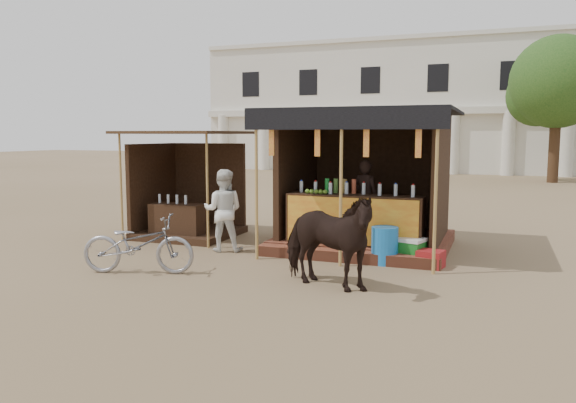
# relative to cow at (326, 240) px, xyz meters

# --- Properties ---
(ground) EXTENTS (120.00, 120.00, 0.00)m
(ground) POSITION_rel_cow_xyz_m (-1.18, -0.10, -0.73)
(ground) COLOR #846B4C
(ground) RESTS_ON ground
(main_stall) EXTENTS (3.60, 3.61, 2.78)m
(main_stall) POSITION_rel_cow_xyz_m (-0.18, 3.26, 0.29)
(main_stall) COLOR brown
(main_stall) RESTS_ON ground
(secondary_stall) EXTENTS (2.40, 2.40, 2.38)m
(secondary_stall) POSITION_rel_cow_xyz_m (-4.35, 3.14, 0.12)
(secondary_stall) COLOR #392214
(secondary_stall) RESTS_ON ground
(cow) EXTENTS (1.89, 1.27, 1.47)m
(cow) POSITION_rel_cow_xyz_m (0.00, 0.00, 0.00)
(cow) COLOR black
(cow) RESTS_ON ground
(motorbike) EXTENTS (1.98, 1.17, 0.98)m
(motorbike) POSITION_rel_cow_xyz_m (-3.19, -0.22, -0.24)
(motorbike) COLOR gray
(motorbike) RESTS_ON ground
(bystander) EXTENTS (0.93, 0.81, 1.63)m
(bystander) POSITION_rel_cow_xyz_m (-2.70, 1.90, 0.08)
(bystander) COLOR white
(bystander) RESTS_ON ground
(blue_barrel) EXTENTS (0.55, 0.55, 0.67)m
(blue_barrel) POSITION_rel_cow_xyz_m (0.52, 1.90, -0.40)
(blue_barrel) COLOR blue
(blue_barrel) RESTS_ON ground
(red_crate) EXTENTS (0.50, 0.46, 0.30)m
(red_crate) POSITION_rel_cow_xyz_m (1.32, 1.90, -0.58)
(red_crate) COLOR maroon
(red_crate) RESTS_ON ground
(cooler) EXTENTS (0.74, 0.61, 0.46)m
(cooler) POSITION_rel_cow_xyz_m (0.86, 2.15, -0.50)
(cooler) COLOR #1A7722
(cooler) RESTS_ON ground
(background_building) EXTENTS (26.00, 7.45, 8.18)m
(background_building) POSITION_rel_cow_xyz_m (-3.18, 29.85, 3.25)
(background_building) COLOR silver
(background_building) RESTS_ON ground
(tree) EXTENTS (4.50, 4.40, 7.00)m
(tree) POSITION_rel_cow_xyz_m (4.63, 22.04, 3.90)
(tree) COLOR #382314
(tree) RESTS_ON ground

